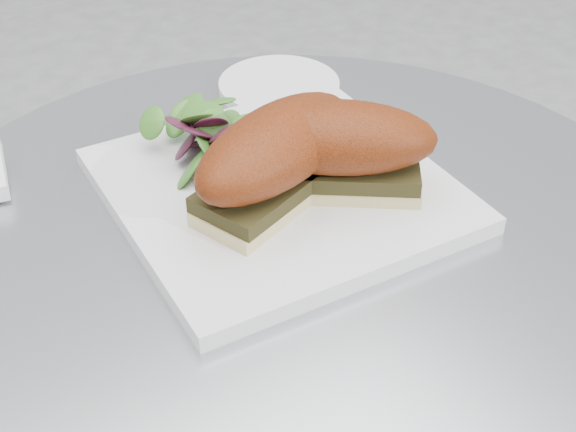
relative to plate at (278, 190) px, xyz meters
name	(u,v)px	position (x,y,z in m)	size (l,w,h in m)	color
table	(293,427)	(-0.02, -0.06, -0.25)	(0.70, 0.70, 0.73)	silver
plate	(278,190)	(0.00, 0.00, 0.00)	(0.28, 0.28, 0.02)	silver
sandwich_left	(277,155)	(-0.01, -0.02, 0.05)	(0.20, 0.13, 0.08)	beige
sandwich_right	(336,146)	(0.04, -0.03, 0.05)	(0.18, 0.16, 0.08)	beige
salad	(200,130)	(-0.03, 0.08, 0.03)	(0.10, 0.10, 0.05)	#3B7B28
saucer	(279,86)	(0.11, 0.16, 0.00)	(0.13, 0.13, 0.01)	silver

